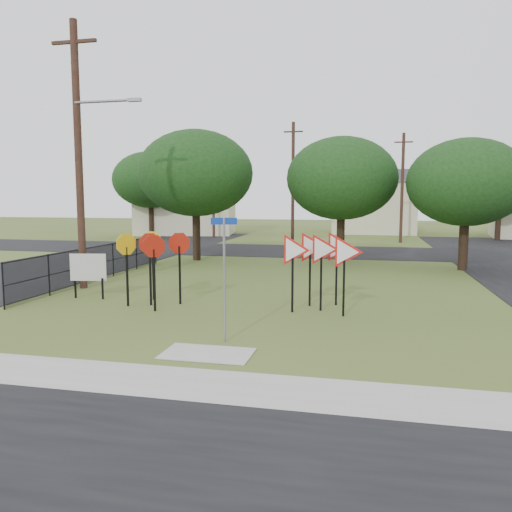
{
  "coord_description": "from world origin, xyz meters",
  "views": [
    {
      "loc": [
        3.42,
        -12.71,
        3.45
      ],
      "look_at": [
        -0.09,
        3.0,
        1.6
      ],
      "focal_mm": 35.0,
      "sensor_mm": 36.0,
      "label": 1
    }
  ],
  "objects_px": {
    "yield_sign_cluster": "(321,253)",
    "street_name_sign": "(224,271)",
    "info_board": "(88,269)",
    "stop_sign_cluster": "(153,251)"
  },
  "relations": [
    {
      "from": "street_name_sign",
      "to": "stop_sign_cluster",
      "type": "height_order",
      "value": "street_name_sign"
    },
    {
      "from": "yield_sign_cluster",
      "to": "info_board",
      "type": "height_order",
      "value": "yield_sign_cluster"
    },
    {
      "from": "stop_sign_cluster",
      "to": "info_board",
      "type": "distance_m",
      "value": 2.78
    },
    {
      "from": "street_name_sign",
      "to": "yield_sign_cluster",
      "type": "xyz_separation_m",
      "value": [
        1.94,
        4.02,
        0.08
      ]
    },
    {
      "from": "street_name_sign",
      "to": "info_board",
      "type": "distance_m",
      "value": 7.33
    },
    {
      "from": "street_name_sign",
      "to": "stop_sign_cluster",
      "type": "relative_size",
      "value": 1.26
    },
    {
      "from": "yield_sign_cluster",
      "to": "street_name_sign",
      "type": "bearing_deg",
      "value": -115.69
    },
    {
      "from": "street_name_sign",
      "to": "yield_sign_cluster",
      "type": "distance_m",
      "value": 4.47
    },
    {
      "from": "street_name_sign",
      "to": "info_board",
      "type": "bearing_deg",
      "value": 146.38
    },
    {
      "from": "stop_sign_cluster",
      "to": "info_board",
      "type": "height_order",
      "value": "stop_sign_cluster"
    }
  ]
}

